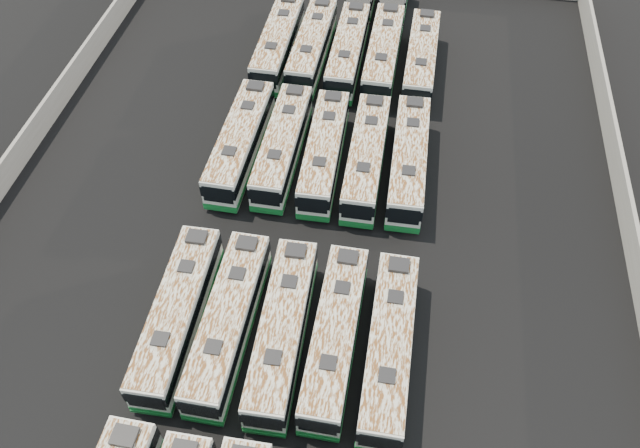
{
  "coord_description": "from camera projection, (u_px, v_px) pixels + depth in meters",
  "views": [
    {
      "loc": [
        5.96,
        -25.53,
        33.75
      ],
      "look_at": [
        1.46,
        1.22,
        1.6
      ],
      "focal_mm": 35.0,
      "sensor_mm": 36.0,
      "label": 1
    }
  ],
  "objects": [
    {
      "name": "bus_back_far_left",
      "position": [
        278.0,
        43.0,
        55.54
      ],
      "size": [
        2.55,
        11.9,
        3.35
      ],
      "rotation": [
        0.0,
        0.0,
        -0.0
      ],
      "color": "#B8BBB4",
      "rests_on": "ground"
    },
    {
      "name": "bus_midback_far_right",
      "position": [
        409.0,
        160.0,
        45.93
      ],
      "size": [
        2.64,
        11.77,
        3.31
      ],
      "rotation": [
        0.0,
        0.0,
        0.01
      ],
      "color": "#B8BBB4",
      "rests_on": "ground"
    },
    {
      "name": "ground",
      "position": [
        296.0,
        250.0,
        42.67
      ],
      "size": [
        140.0,
        140.0,
        0.0
      ],
      "primitive_type": "plane",
      "color": "black",
      "rests_on": "ground"
    },
    {
      "name": "bus_midfront_left",
      "position": [
        228.0,
        321.0,
        37.08
      ],
      "size": [
        2.6,
        11.63,
        3.27
      ],
      "rotation": [
        0.0,
        0.0,
        -0.01
      ],
      "color": "#B8BBB4",
      "rests_on": "ground"
    },
    {
      "name": "bus_back_far_right",
      "position": [
        421.0,
        59.0,
        54.12
      ],
      "size": [
        2.58,
        11.6,
        3.26
      ],
      "rotation": [
        0.0,
        0.0,
        -0.01
      ],
      "color": "#B8BBB4",
      "rests_on": "ground"
    },
    {
      "name": "bus_midback_right",
      "position": [
        366.0,
        157.0,
        46.16
      ],
      "size": [
        2.48,
        11.58,
        3.26
      ],
      "rotation": [
        0.0,
        0.0,
        0.0
      ],
      "color": "#B8BBB4",
      "rests_on": "ground"
    },
    {
      "name": "bus_midfront_far_right",
      "position": [
        389.0,
        347.0,
        35.97
      ],
      "size": [
        2.48,
        11.63,
        3.28
      ],
      "rotation": [
        0.0,
        0.0,
        -0.0
      ],
      "color": "#B8BBB4",
      "rests_on": "ground"
    },
    {
      "name": "bus_midfront_far_left",
      "position": [
        178.0,
        314.0,
        37.41
      ],
      "size": [
        2.63,
        11.64,
        3.27
      ],
      "rotation": [
        0.0,
        0.0,
        0.02
      ],
      "color": "#B8BBB4",
      "rests_on": "ground"
    },
    {
      "name": "bus_back_center",
      "position": [
        353.0,
        31.0,
        56.8
      ],
      "size": [
        2.56,
        18.12,
        3.28
      ],
      "rotation": [
        0.0,
        0.0,
        -0.01
      ],
      "color": "#B8BBB4",
      "rests_on": "ground"
    },
    {
      "name": "bus_back_right",
      "position": [
        387.0,
        33.0,
        56.52
      ],
      "size": [
        2.73,
        18.56,
        3.36
      ],
      "rotation": [
        0.0,
        0.0,
        -0.01
      ],
      "color": "#B8BBB4",
      "rests_on": "ground"
    },
    {
      "name": "bus_midback_center",
      "position": [
        324.0,
        152.0,
        46.55
      ],
      "size": [
        2.66,
        11.52,
        3.23
      ],
      "rotation": [
        0.0,
        0.0,
        0.02
      ],
      "color": "#B8BBB4",
      "rests_on": "ground"
    },
    {
      "name": "bus_back_left",
      "position": [
        312.0,
        46.0,
        55.28
      ],
      "size": [
        2.71,
        11.73,
        3.29
      ],
      "rotation": [
        0.0,
        0.0,
        -0.02
      ],
      "color": "#B8BBB4",
      "rests_on": "ground"
    },
    {
      "name": "perimeter_wall",
      "position": [
        296.0,
        240.0,
        41.83
      ],
      "size": [
        45.2,
        73.2,
        2.2
      ],
      "color": "slate",
      "rests_on": "ground"
    },
    {
      "name": "bus_midfront_right",
      "position": [
        335.0,
        336.0,
        36.47
      ],
      "size": [
        2.55,
        11.47,
        3.22
      ],
      "rotation": [
        0.0,
        0.0,
        -0.01
      ],
      "color": "#B8BBB4",
      "rests_on": "ground"
    },
    {
      "name": "bus_midback_far_left",
      "position": [
        241.0,
        142.0,
        47.18
      ],
      "size": [
        2.73,
        11.89,
        3.34
      ],
      "rotation": [
        0.0,
        0.0,
        -0.02
      ],
      "color": "#B8BBB4",
      "rests_on": "ground"
    },
    {
      "name": "bus_midback_left",
      "position": [
        283.0,
        145.0,
        47.0
      ],
      "size": [
        2.54,
        11.58,
        3.26
      ],
      "rotation": [
        0.0,
        0.0,
        -0.01
      ],
      "color": "#B8BBB4",
      "rests_on": "ground"
    },
    {
      "name": "bus_midfront_center",
      "position": [
        283.0,
        330.0,
        36.67
      ],
      "size": [
        2.72,
        11.69,
        3.28
      ],
      "rotation": [
        0.0,
        0.0,
        0.02
      ],
      "color": "#B8BBB4",
      "rests_on": "ground"
    }
  ]
}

